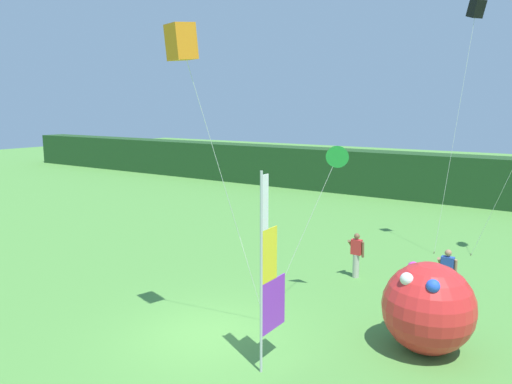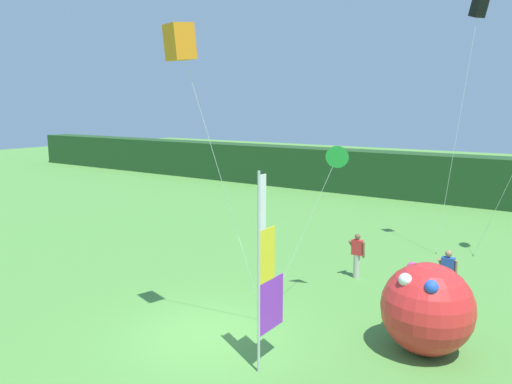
{
  "view_description": "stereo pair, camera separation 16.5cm",
  "coord_description": "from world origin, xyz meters",
  "px_view_note": "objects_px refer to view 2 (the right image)",
  "views": [
    {
      "loc": [
        7.7,
        -9.24,
        5.85
      ],
      "look_at": [
        -0.63,
        3.15,
        3.26
      ],
      "focal_mm": 34.52,
      "sensor_mm": 36.0,
      "label": 1
    },
    {
      "loc": [
        7.83,
        -9.14,
        5.85
      ],
      "look_at": [
        -0.63,
        3.15,
        3.26
      ],
      "focal_mm": 34.52,
      "sensor_mm": 36.0,
      "label": 2
    }
  ],
  "objects_px": {
    "inflatable_balloon": "(427,308)",
    "kite_green_delta_3": "(337,156)",
    "banner_flag": "(266,275)",
    "kite_black_box_1": "(478,9)",
    "person_mid_field": "(357,254)",
    "kite_orange_box_0": "(180,43)",
    "person_near_banner": "(447,276)"
  },
  "relations": [
    {
      "from": "inflatable_balloon",
      "to": "kite_green_delta_3",
      "type": "xyz_separation_m",
      "value": [
        -3.23,
        1.66,
        3.32
      ]
    },
    {
      "from": "person_near_banner",
      "to": "kite_green_delta_3",
      "type": "height_order",
      "value": "kite_green_delta_3"
    },
    {
      "from": "banner_flag",
      "to": "person_near_banner",
      "type": "bearing_deg",
      "value": 67.18
    },
    {
      "from": "inflatable_balloon",
      "to": "kite_orange_box_0",
      "type": "distance_m",
      "value": 8.54
    },
    {
      "from": "person_near_banner",
      "to": "kite_black_box_1",
      "type": "height_order",
      "value": "kite_black_box_1"
    },
    {
      "from": "banner_flag",
      "to": "person_mid_field",
      "type": "xyz_separation_m",
      "value": [
        -0.68,
        6.73,
        -1.34
      ]
    },
    {
      "from": "banner_flag",
      "to": "inflatable_balloon",
      "type": "height_order",
      "value": "banner_flag"
    },
    {
      "from": "kite_orange_box_0",
      "to": "kite_black_box_1",
      "type": "bearing_deg",
      "value": 71.36
    },
    {
      "from": "person_mid_field",
      "to": "kite_orange_box_0",
      "type": "height_order",
      "value": "kite_orange_box_0"
    },
    {
      "from": "banner_flag",
      "to": "kite_green_delta_3",
      "type": "xyz_separation_m",
      "value": [
        -0.44,
        4.42,
        2.25
      ]
    },
    {
      "from": "banner_flag",
      "to": "person_near_banner",
      "type": "relative_size",
      "value": 2.64
    },
    {
      "from": "banner_flag",
      "to": "kite_green_delta_3",
      "type": "bearing_deg",
      "value": 95.71
    },
    {
      "from": "person_near_banner",
      "to": "person_mid_field",
      "type": "relative_size",
      "value": 1.09
    },
    {
      "from": "kite_orange_box_0",
      "to": "banner_flag",
      "type": "bearing_deg",
      "value": 0.6
    },
    {
      "from": "inflatable_balloon",
      "to": "banner_flag",
      "type": "bearing_deg",
      "value": -135.27
    },
    {
      "from": "person_near_banner",
      "to": "kite_orange_box_0",
      "type": "xyz_separation_m",
      "value": [
        -4.88,
        -5.96,
        6.39
      ]
    },
    {
      "from": "kite_black_box_1",
      "to": "person_mid_field",
      "type": "bearing_deg",
      "value": -114.1
    },
    {
      "from": "person_near_banner",
      "to": "banner_flag",
      "type": "bearing_deg",
      "value": -112.82
    },
    {
      "from": "banner_flag",
      "to": "person_near_banner",
      "type": "xyz_separation_m",
      "value": [
        2.5,
        5.93,
        -1.26
      ]
    },
    {
      "from": "banner_flag",
      "to": "kite_green_delta_3",
      "type": "distance_m",
      "value": 4.98
    },
    {
      "from": "banner_flag",
      "to": "kite_orange_box_0",
      "type": "relative_size",
      "value": 0.59
    },
    {
      "from": "person_near_banner",
      "to": "inflatable_balloon",
      "type": "bearing_deg",
      "value": -84.75
    },
    {
      "from": "person_near_banner",
      "to": "kite_green_delta_3",
      "type": "xyz_separation_m",
      "value": [
        -2.94,
        -1.51,
        3.51
      ]
    },
    {
      "from": "banner_flag",
      "to": "kite_black_box_1",
      "type": "height_order",
      "value": "kite_black_box_1"
    },
    {
      "from": "kite_orange_box_0",
      "to": "person_near_banner",
      "type": "bearing_deg",
      "value": 50.67
    },
    {
      "from": "kite_green_delta_3",
      "to": "inflatable_balloon",
      "type": "bearing_deg",
      "value": -27.21
    },
    {
      "from": "kite_black_box_1",
      "to": "person_near_banner",
      "type": "bearing_deg",
      "value": -81.83
    },
    {
      "from": "inflatable_balloon",
      "to": "kite_black_box_1",
      "type": "relative_size",
      "value": 0.22
    },
    {
      "from": "kite_green_delta_3",
      "to": "banner_flag",
      "type": "bearing_deg",
      "value": -84.29
    },
    {
      "from": "inflatable_balloon",
      "to": "kite_orange_box_0",
      "type": "relative_size",
      "value": 0.28
    },
    {
      "from": "banner_flag",
      "to": "person_mid_field",
      "type": "height_order",
      "value": "banner_flag"
    },
    {
      "from": "kite_orange_box_0",
      "to": "inflatable_balloon",
      "type": "bearing_deg",
      "value": 28.32
    }
  ]
}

